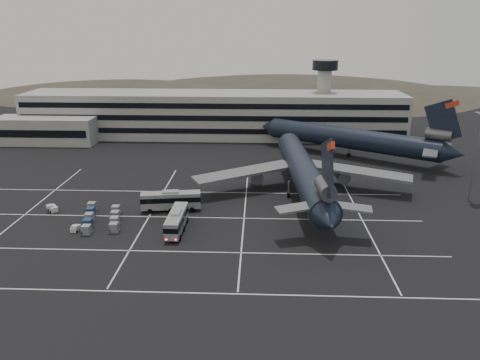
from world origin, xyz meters
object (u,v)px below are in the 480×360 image
Objects in this scene: bus_near at (177,220)px; uld_cluster at (101,218)px; tug_a at (75,228)px; bus_far at (171,200)px; trijet_main at (304,172)px.

bus_near is 15.00m from uld_cluster.
bus_far is at bearing 40.61° from tug_a.
uld_cluster is (-38.23, -16.01, -4.41)m from trijet_main.
bus_near reaches higher than tug_a.
tug_a is (-17.77, -0.94, -1.50)m from bus_near.
uld_cluster is at bearing 58.53° from tug_a.
trijet_main is 4.37× the size of uld_cluster.
trijet_main is 5.35× the size of bus_near.
trijet_main is at bearing 22.72° from uld_cluster.
trijet_main is 30.60m from bus_near.
bus_near is (-23.62, -19.19, -3.18)m from trijet_main.
trijet_main reaches higher than bus_near.
bus_far reaches higher than bus_near.
bus_near is at bearing -144.78° from trijet_main.
trijet_main is 41.68m from uld_cluster.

